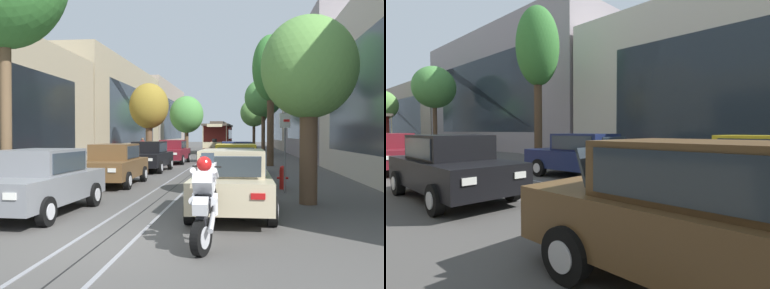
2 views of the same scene
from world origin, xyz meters
TOP-DOWN VIEW (x-y plane):
  - ground_plane at (0.00, 26.97)m, footprint 168.53×168.53m
  - trolley_track_rails at (0.00, 31.71)m, footprint 1.14×75.41m
  - building_facade_left at (-9.60, 32.54)m, footprint 5.24×67.11m
  - building_facade_right at (9.79, 32.42)m, footprint 5.92×67.11m
  - parked_car_grey_near_left at (-2.43, 2.59)m, footprint 2.13×4.42m
  - parked_car_brown_second_left at (-2.43, 8.83)m, footprint 2.03×4.37m
  - parked_car_black_mid_left at (-2.41, 15.19)m, footprint 2.08×4.39m
  - parked_car_maroon_fourth_left at (-2.19, 21.72)m, footprint 2.09×4.40m
  - parked_car_beige_near_right at (2.26, 3.03)m, footprint 2.02×4.37m
  - parked_car_yellow_second_right at (2.24, 9.33)m, footprint 2.06×4.39m
  - parked_car_navy_mid_right at (2.20, 14.94)m, footprint 2.12×4.41m
  - street_tree_kerb_left_second at (-4.13, 23.13)m, footprint 2.83×2.42m
  - street_tree_kerb_left_mid at (-4.05, 43.61)m, footprint 3.99×3.68m
  - street_tree_kerb_right_near at (4.33, 4.90)m, footprint 2.66×2.57m
  - street_tree_kerb_right_second at (4.21, 19.95)m, footprint 2.26×2.27m
  - street_tree_kerb_right_mid at (4.44, 34.42)m, footprint 3.54×3.73m
  - street_tree_kerb_right_fourth at (3.94, 49.20)m, footprint 3.49×3.17m
  - cable_car_trolley at (-0.00, 38.57)m, footprint 2.80×9.17m
  - motorcycle_with_rider at (1.86, -0.14)m, footprint 0.54×1.92m
  - pedestrian_on_left_pavement at (-6.01, 29.22)m, footprint 0.55×0.40m
  - fire_hydrant at (3.93, 8.24)m, footprint 0.40×0.22m
  - street_sign_post at (3.91, 7.26)m, footprint 0.36×0.09m

SIDE VIEW (x-z plane):
  - ground_plane at x=0.00m, z-range 0.00..0.00m
  - trolley_track_rails at x=0.00m, z-range 0.00..0.01m
  - fire_hydrant at x=3.93m, z-range 0.00..0.84m
  - parked_car_grey_near_left at x=-2.43m, z-range 0.01..1.59m
  - parked_car_brown_second_left at x=-2.43m, z-range 0.01..1.59m
  - parked_car_black_mid_left at x=-2.41m, z-range 0.01..1.59m
  - parked_car_maroon_fourth_left at x=-2.19m, z-range 0.01..1.59m
  - parked_car_beige_near_right at x=2.26m, z-range 0.01..1.59m
  - parked_car_yellow_second_right at x=2.24m, z-range 0.01..1.59m
  - parked_car_navy_mid_right at x=2.20m, z-range 0.01..1.59m
  - motorcycle_with_rider at x=1.86m, z-range 0.04..1.65m
  - pedestrian_on_left_pavement at x=-6.01m, z-range 0.11..1.77m
  - cable_car_trolley at x=0.00m, z-range 0.02..3.30m
  - street_sign_post at x=3.91m, z-range 0.33..3.04m
  - street_tree_kerb_right_near at x=4.33m, z-range 1.12..6.37m
  - street_tree_kerb_left_second at x=-4.13m, z-range 1.11..6.73m
  - building_facade_left at x=-9.60m, z-range -0.47..8.50m
  - street_tree_kerb_left_mid at x=-4.05m, z-range 1.05..7.53m
  - building_facade_right at x=9.79m, z-range -0.67..9.85m
  - street_tree_kerb_right_fourth at x=3.94m, z-range 1.46..7.98m
  - street_tree_kerb_right_mid at x=4.44m, z-range 1.79..9.02m
  - street_tree_kerb_right_second at x=4.21m, z-range 1.87..9.99m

